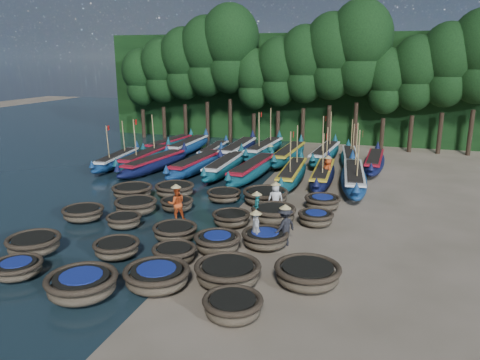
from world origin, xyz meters
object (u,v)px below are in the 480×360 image
(long_boat_0, at_px, (117,160))
(long_boat_17, at_px, (374,162))
(fisherman_3, at_px, (285,226))
(coracle_22, at_px, (224,195))
(coracle_2, at_px, (82,285))
(fisherman_5, at_px, (270,155))
(coracle_17, at_px, (231,218))
(fisherman_0, at_px, (276,198))
(long_boat_14, at_px, (289,154))
(long_boat_15, at_px, (325,154))
(coracle_14, at_px, (265,238))
(long_boat_2, at_px, (155,163))
(long_boat_8, at_px, (354,178))
(long_boat_7, at_px, (323,175))
(coracle_20, at_px, (132,191))
(coracle_24, at_px, (322,202))
(long_boat_13, at_px, (264,149))
(coracle_4, at_px, (233,306))
(coracle_23, at_px, (265,196))
(coracle_8, at_px, (228,273))
(coracle_11, at_px, (124,221))
(coracle_5, at_px, (34,244))
(coracle_16, at_px, (177,204))
(coracle_21, at_px, (175,190))
(coracle_15, at_px, (136,206))
(coracle_1, at_px, (17,268))
(long_boat_9, at_px, (169,144))
(coracle_6, at_px, (117,248))
(long_boat_6, at_px, (292,174))
(coracle_19, at_px, (316,218))
(long_boat_3, at_px, (197,164))
(fisherman_6, at_px, (328,170))
(long_boat_4, at_px, (225,166))
(long_boat_12, at_px, (238,150))
(coracle_12, at_px, (175,232))
(coracle_18, at_px, (274,214))
(long_boat_1, at_px, (145,158))
(long_boat_16, at_px, (350,158))
(long_boat_5, at_px, (252,169))
(coracle_9, at_px, (308,274))
(coracle_3, at_px, (157,277))
(fisherman_1, at_px, (257,206))

(long_boat_0, xyz_separation_m, long_boat_17, (18.16, 4.81, 0.02))
(fisherman_3, bearing_deg, coracle_22, -107.38)
(coracle_2, distance_m, fisherman_5, 21.31)
(coracle_17, bearing_deg, fisherman_0, 56.31)
(long_boat_14, xyz_separation_m, long_boat_15, (2.63, 1.11, -0.00))
(coracle_2, height_order, coracle_14, coracle_2)
(long_boat_2, bearing_deg, fisherman_3, -34.49)
(long_boat_8, bearing_deg, long_boat_7, 159.45)
(coracle_20, relative_size, coracle_24, 1.08)
(long_boat_2, bearing_deg, long_boat_13, 57.70)
(coracle_4, relative_size, coracle_23, 0.63)
(fisherman_0, relative_size, fisherman_5, 1.06)
(coracle_8, bearing_deg, coracle_11, 148.88)
(coracle_5, xyz_separation_m, coracle_17, (6.70, 5.55, -0.05))
(coracle_16, height_order, coracle_21, coracle_21)
(coracle_15, xyz_separation_m, coracle_20, (-1.59, 2.41, -0.02))
(coracle_1, bearing_deg, long_boat_13, 82.21)
(coracle_1, distance_m, long_boat_14, 22.99)
(long_boat_9, bearing_deg, long_boat_7, -19.83)
(coracle_6, bearing_deg, fisherman_3, 27.21)
(coracle_6, bearing_deg, long_boat_6, 71.77)
(coracle_16, distance_m, coracle_19, 7.30)
(long_boat_3, relative_size, fisherman_6, 4.39)
(coracle_16, xyz_separation_m, long_boat_2, (-5.27, 7.68, 0.18))
(coracle_14, height_order, coracle_21, coracle_21)
(long_boat_4, bearing_deg, long_boat_8, -6.80)
(coracle_1, height_order, long_boat_12, long_boat_12)
(coracle_8, height_order, long_boat_12, long_boat_12)
(coracle_22, bearing_deg, coracle_19, -23.02)
(coracle_19, distance_m, long_boat_6, 8.01)
(coracle_2, xyz_separation_m, coracle_16, (-0.84, 9.36, -0.10))
(coracle_20, xyz_separation_m, long_boat_13, (4.27, 13.64, 0.17))
(coracle_12, xyz_separation_m, coracle_18, (3.64, 3.47, 0.08))
(long_boat_1, height_order, fisherman_3, long_boat_1)
(long_boat_6, relative_size, fisherman_5, 4.89)
(long_boat_6, bearing_deg, coracle_12, -107.07)
(coracle_24, height_order, long_boat_15, long_boat_15)
(long_boat_17, bearing_deg, long_boat_16, 151.42)
(long_boat_5, bearing_deg, coracle_11, -102.54)
(coracle_20, distance_m, long_boat_5, 8.42)
(coracle_6, bearing_deg, long_boat_4, 91.58)
(coracle_9, relative_size, fisherman_6, 1.26)
(long_boat_9, bearing_deg, coracle_14, -47.92)
(long_boat_16, bearing_deg, coracle_14, -104.10)
(coracle_3, height_order, coracle_8, coracle_8)
(long_boat_17, relative_size, fisherman_1, 4.78)
(fisherman_1, bearing_deg, long_boat_6, 154.96)
(coracle_1, xyz_separation_m, long_boat_5, (4.28, 16.63, 0.23))
(coracle_12, bearing_deg, long_boat_6, 74.96)
(long_boat_1, relative_size, long_boat_12, 0.94)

